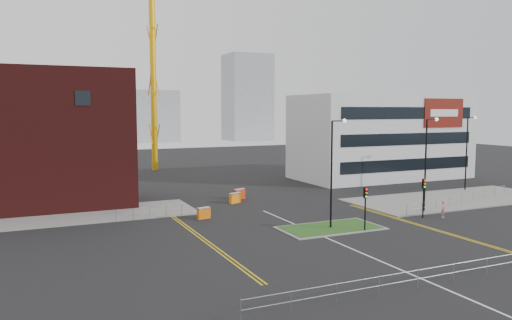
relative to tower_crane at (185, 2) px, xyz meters
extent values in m
plane|color=black|center=(-3.64, -55.14, -27.67)|extent=(200.00, 200.00, 0.00)
cube|color=slate|center=(-23.64, -33.14, -27.61)|extent=(28.00, 8.00, 0.12)
cube|color=slate|center=(18.36, -41.14, -27.61)|extent=(24.00, 10.00, 0.12)
cube|color=slate|center=(-1.64, -47.14, -27.63)|extent=(8.60, 4.60, 0.08)
cube|color=#214818|center=(-1.64, -47.14, -27.61)|extent=(8.00, 4.00, 0.12)
cube|color=#421110|center=(-23.64, -27.14, -20.67)|extent=(18.00, 10.00, 14.00)
cube|color=black|center=(-19.64, -32.16, -16.66)|extent=(1.40, 0.10, 1.40)
cube|color=silver|center=(22.36, -23.14, -21.67)|extent=(25.00, 12.00, 12.00)
cube|color=black|center=(22.36, -29.16, -25.17)|extent=(22.00, 0.10, 1.60)
cube|color=black|center=(22.36, -29.16, -21.67)|extent=(22.00, 0.10, 1.60)
cube|color=black|center=(22.36, -29.16, -18.16)|extent=(22.00, 0.10, 1.60)
cube|color=#62120A|center=(28.36, -29.22, -18.16)|extent=(7.00, 0.15, 4.00)
cube|color=white|center=(28.36, -29.32, -18.16)|extent=(5.00, 0.05, 1.00)
cylinder|color=#E9A50D|center=(-5.64, -0.14, -9.55)|extent=(1.00, 1.00, 36.23)
cylinder|color=black|center=(-1.64, -47.14, -23.17)|extent=(0.16, 0.16, 9.00)
cylinder|color=black|center=(-1.04, -47.14, -18.67)|extent=(1.20, 0.10, 0.10)
sphere|color=silver|center=(-0.44, -47.14, -18.67)|extent=(0.36, 0.36, 0.36)
cylinder|color=black|center=(10.36, -45.14, -23.17)|extent=(0.16, 0.16, 9.00)
cylinder|color=black|center=(10.96, -45.14, -18.67)|extent=(1.20, 0.10, 0.10)
sphere|color=silver|center=(11.56, -45.14, -18.67)|extent=(0.36, 0.36, 0.36)
cylinder|color=black|center=(24.36, -37.14, -23.17)|extent=(0.16, 0.16, 9.00)
cylinder|color=black|center=(24.96, -37.14, -18.67)|extent=(1.20, 0.10, 0.10)
sphere|color=silver|center=(25.56, -37.14, -18.67)|extent=(0.36, 0.36, 0.36)
cylinder|color=black|center=(0.36, -49.14, -26.17)|extent=(0.12, 0.12, 3.00)
cube|color=black|center=(0.36, -49.14, -24.47)|extent=(0.28, 0.22, 0.90)
sphere|color=red|center=(0.36, -49.27, -24.17)|extent=(0.18, 0.18, 0.18)
sphere|color=orange|center=(0.36, -49.27, -24.47)|extent=(0.18, 0.18, 0.18)
sphere|color=#0CCC33|center=(0.36, -49.27, -24.77)|extent=(0.18, 0.18, 0.18)
cylinder|color=black|center=(8.36, -47.14, -26.17)|extent=(0.12, 0.12, 3.00)
cube|color=black|center=(8.36, -47.14, -24.47)|extent=(0.28, 0.22, 0.90)
sphere|color=red|center=(8.36, -47.27, -24.17)|extent=(0.18, 0.18, 0.18)
sphere|color=orange|center=(8.36, -47.27, -24.47)|extent=(0.18, 0.18, 0.18)
sphere|color=#0CCC33|center=(8.36, -47.27, -24.77)|extent=(0.18, 0.18, 0.18)
cylinder|color=gray|center=(-3.64, -61.14, -26.62)|extent=(24.00, 0.04, 0.04)
cylinder|color=gray|center=(-3.64, -61.14, -27.12)|extent=(24.00, 0.04, 0.04)
cylinder|color=gray|center=(-15.64, -61.14, -27.12)|extent=(0.05, 0.05, 1.10)
cylinder|color=gray|center=(-14.64, -37.14, -26.62)|extent=(6.00, 0.04, 0.04)
cylinder|color=gray|center=(-14.64, -37.14, -27.12)|extent=(6.00, 0.04, 0.04)
cylinder|color=gray|center=(-17.64, -37.14, -27.12)|extent=(0.05, 0.05, 1.10)
cylinder|color=gray|center=(-11.64, -37.14, -27.12)|extent=(0.05, 0.05, 1.10)
cylinder|color=gray|center=(16.86, -43.64, -26.62)|extent=(19.01, 5.04, 0.04)
cylinder|color=gray|center=(16.86, -43.64, -27.12)|extent=(19.01, 5.04, 0.04)
cylinder|color=gray|center=(7.36, -46.14, -27.12)|extent=(0.05, 0.05, 1.10)
cylinder|color=gray|center=(26.36, -41.14, -27.12)|extent=(0.05, 0.05, 1.10)
cube|color=silver|center=(-3.64, -53.14, -27.66)|extent=(0.15, 30.00, 0.01)
cube|color=gold|center=(-12.64, -45.14, -27.66)|extent=(0.12, 24.00, 0.01)
cube|color=gold|center=(-12.34, -45.14, -27.66)|extent=(0.12, 24.00, 0.01)
cube|color=gold|center=(5.86, -49.14, -27.66)|extent=(0.12, 20.00, 0.01)
cube|color=gold|center=(6.16, -49.14, -27.66)|extent=(0.12, 20.00, 0.01)
cube|color=gray|center=(6.36, 74.86, -19.67)|extent=(24.00, 12.00, 16.00)
cube|color=gray|center=(41.36, 69.86, -13.67)|extent=(14.00, 12.00, 28.00)
cube|color=gray|center=(-11.64, 84.86, -21.67)|extent=(30.00, 12.00, 12.00)
imported|color=#BA7887|center=(10.14, -47.86, -26.86)|extent=(0.70, 0.61, 1.60)
cube|color=orange|center=(-10.13, -39.14, -27.15)|extent=(1.30, 0.69, 1.03)
cube|color=silver|center=(-10.13, -39.14, -26.68)|extent=(1.30, 0.69, 0.12)
cube|color=red|center=(-3.29, -31.14, -27.10)|extent=(1.44, 0.91, 1.14)
cube|color=silver|center=(-3.29, -31.14, -26.58)|extent=(1.44, 0.91, 0.14)
cube|color=orange|center=(-4.64, -33.15, -27.12)|extent=(1.38, 0.80, 1.09)
cube|color=silver|center=(-4.64, -33.15, -26.63)|extent=(1.38, 0.80, 0.13)
camera|label=1|loc=(-24.26, -81.92, -17.78)|focal=35.00mm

